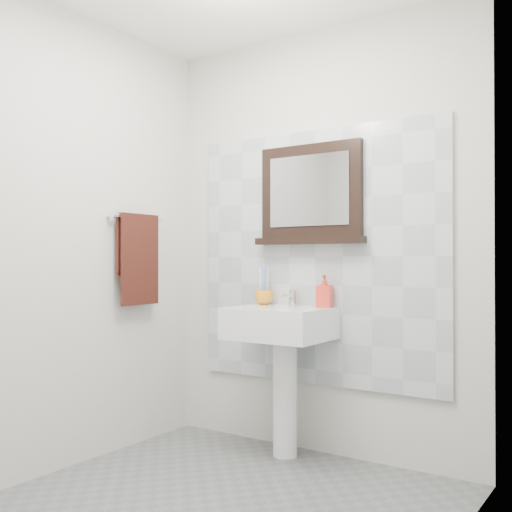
{
  "coord_description": "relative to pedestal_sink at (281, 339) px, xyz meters",
  "views": [
    {
      "loc": [
        1.68,
        -2.04,
        1.12
      ],
      "look_at": [
        -0.07,
        0.55,
        1.15
      ],
      "focal_mm": 42.0,
      "sensor_mm": 36.0,
      "label": 1
    }
  ],
  "objects": [
    {
      "name": "hand_towel",
      "position": [
        -0.83,
        -0.3,
        0.5
      ],
      "size": [
        0.06,
        0.3,
        0.55
      ],
      "color": "#33140E",
      "rests_on": "towel_bar"
    },
    {
      "name": "pedestal_sink",
      "position": [
        0.0,
        0.0,
        0.0
      ],
      "size": [
        0.55,
        0.44,
        0.96
      ],
      "color": "white",
      "rests_on": "ground"
    },
    {
      "name": "left_wall",
      "position": [
        -0.89,
        -0.87,
        0.57
      ],
      "size": [
        0.01,
        2.2,
        2.5
      ],
      "primitive_type": "cube",
      "color": "beige",
      "rests_on": "ground"
    },
    {
      "name": "soap_dispenser",
      "position": [
        0.21,
        0.14,
        0.28
      ],
      "size": [
        0.1,
        0.1,
        0.19
      ],
      "primitive_type": "imported",
      "rotation": [
        0.0,
        0.0,
        0.18
      ],
      "color": "red",
      "rests_on": "pedestal_sink"
    },
    {
      "name": "splashback",
      "position": [
        0.11,
        0.21,
        0.47
      ],
      "size": [
        1.6,
        0.02,
        1.5
      ],
      "primitive_type": "cube",
      "color": "#B6C0C5",
      "rests_on": "back_wall"
    },
    {
      "name": "toothbrush_cup",
      "position": [
        -0.2,
        0.13,
        0.23
      ],
      "size": [
        0.11,
        0.11,
        0.09
      ],
      "primitive_type": "imported",
      "rotation": [
        0.0,
        0.0,
        0.0
      ],
      "color": "orange",
      "rests_on": "pedestal_sink"
    },
    {
      "name": "right_wall",
      "position": [
        1.11,
        -0.87,
        0.57
      ],
      "size": [
        0.01,
        2.2,
        2.5
      ],
      "primitive_type": "cube",
      "color": "beige",
      "rests_on": "ground"
    },
    {
      "name": "toothbrushes",
      "position": [
        -0.19,
        0.13,
        0.31
      ],
      "size": [
        0.05,
        0.04,
        0.21
      ],
      "color": "white",
      "rests_on": "toothbrush_cup"
    },
    {
      "name": "framed_mirror",
      "position": [
        0.09,
        0.19,
        0.83
      ],
      "size": [
        0.69,
        0.11,
        0.59
      ],
      "color": "black",
      "rests_on": "back_wall"
    },
    {
      "name": "towel_bar",
      "position": [
        -0.84,
        -0.3,
        0.71
      ],
      "size": [
        0.07,
        0.4,
        0.03
      ],
      "color": "silver",
      "rests_on": "left_wall"
    },
    {
      "name": "back_wall",
      "position": [
        0.11,
        0.23,
        0.57
      ],
      "size": [
        2.0,
        0.01,
        2.5
      ],
      "primitive_type": "cube",
      "color": "beige",
      "rests_on": "ground"
    }
  ]
}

